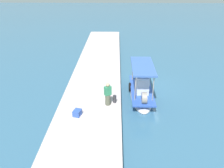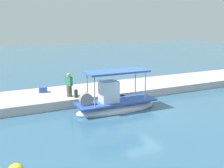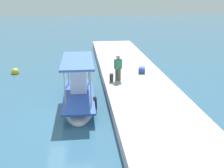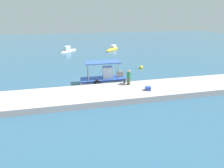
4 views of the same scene
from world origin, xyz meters
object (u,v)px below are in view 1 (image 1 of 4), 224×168
at_px(main_fishing_boat, 141,91).
at_px(mooring_bollard, 115,99).
at_px(fisherman_near_bollard, 108,95).
at_px(cargo_crate, 77,113).

distance_m(main_fishing_boat, mooring_bollard, 2.84).
bearing_deg(fisherman_near_bollard, cargo_crate, -53.52).
xyz_separation_m(main_fishing_boat, fisherman_near_bollard, (2.25, -2.51, 0.86)).
xyz_separation_m(mooring_bollard, cargo_crate, (1.72, -2.35, -0.07)).
height_order(fisherman_near_bollard, mooring_bollard, fisherman_near_bollard).
xyz_separation_m(main_fishing_boat, mooring_bollard, (1.92, -2.05, 0.39)).
height_order(fisherman_near_bollard, cargo_crate, fisherman_near_bollard).
bearing_deg(mooring_bollard, cargo_crate, -53.83).
relative_size(mooring_bollard, cargo_crate, 0.97).
height_order(main_fishing_boat, cargo_crate, main_fishing_boat).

